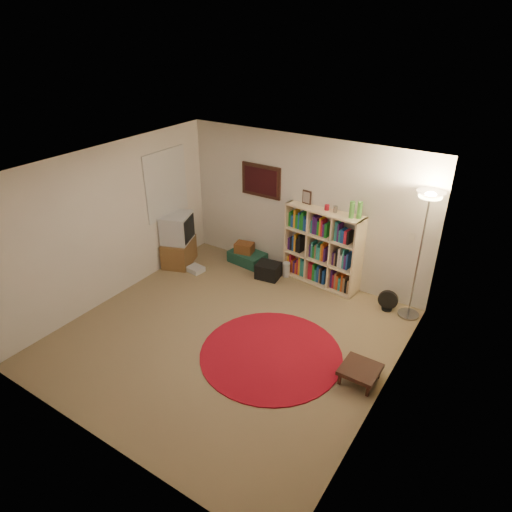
{
  "coord_description": "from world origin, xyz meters",
  "views": [
    {
      "loc": [
        3.26,
        -4.27,
        4.16
      ],
      "look_at": [
        0.1,
        0.6,
        1.1
      ],
      "focal_mm": 32.0,
      "sensor_mm": 36.0,
      "label": 1
    }
  ],
  "objects_px": {
    "floor_fan": "(388,301)",
    "suitcase": "(247,257)",
    "floor_lamp": "(427,215)",
    "bookshelf": "(322,248)",
    "tv_stand": "(178,240)",
    "side_table": "(360,370)"
  },
  "relations": [
    {
      "from": "bookshelf",
      "to": "suitcase",
      "type": "bearing_deg",
      "value": -168.27
    },
    {
      "from": "suitcase",
      "to": "floor_lamp",
      "type": "bearing_deg",
      "value": 5.21
    },
    {
      "from": "suitcase",
      "to": "side_table",
      "type": "height_order",
      "value": "side_table"
    },
    {
      "from": "bookshelf",
      "to": "floor_fan",
      "type": "relative_size",
      "value": 4.6
    },
    {
      "from": "floor_fan",
      "to": "suitcase",
      "type": "distance_m",
      "value": 2.76
    },
    {
      "from": "floor_lamp",
      "to": "suitcase",
      "type": "height_order",
      "value": "floor_lamp"
    },
    {
      "from": "floor_lamp",
      "to": "suitcase",
      "type": "bearing_deg",
      "value": 178.87
    },
    {
      "from": "bookshelf",
      "to": "side_table",
      "type": "relative_size",
      "value": 3.45
    },
    {
      "from": "bookshelf",
      "to": "side_table",
      "type": "bearing_deg",
      "value": -45.8
    },
    {
      "from": "floor_lamp",
      "to": "bookshelf",
      "type": "bearing_deg",
      "value": 173.4
    },
    {
      "from": "bookshelf",
      "to": "tv_stand",
      "type": "height_order",
      "value": "bookshelf"
    },
    {
      "from": "tv_stand",
      "to": "side_table",
      "type": "distance_m",
      "value": 4.22
    },
    {
      "from": "floor_lamp",
      "to": "side_table",
      "type": "xyz_separation_m",
      "value": [
        -0.1,
        -1.8,
        -1.52
      ]
    },
    {
      "from": "floor_fan",
      "to": "suitcase",
      "type": "xyz_separation_m",
      "value": [
        -2.75,
        0.11,
        -0.07
      ]
    },
    {
      "from": "bookshelf",
      "to": "suitcase",
      "type": "height_order",
      "value": "bookshelf"
    },
    {
      "from": "suitcase",
      "to": "floor_fan",
      "type": "bearing_deg",
      "value": 4.01
    },
    {
      "from": "bookshelf",
      "to": "floor_lamp",
      "type": "height_order",
      "value": "floor_lamp"
    },
    {
      "from": "bookshelf",
      "to": "floor_fan",
      "type": "xyz_separation_m",
      "value": [
        1.3,
        -0.24,
        -0.48
      ]
    },
    {
      "from": "floor_fan",
      "to": "suitcase",
      "type": "height_order",
      "value": "floor_fan"
    },
    {
      "from": "floor_lamp",
      "to": "side_table",
      "type": "bearing_deg",
      "value": -93.24
    },
    {
      "from": "tv_stand",
      "to": "suitcase",
      "type": "bearing_deg",
      "value": 13.14
    },
    {
      "from": "floor_fan",
      "to": "tv_stand",
      "type": "distance_m",
      "value": 3.87
    }
  ]
}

